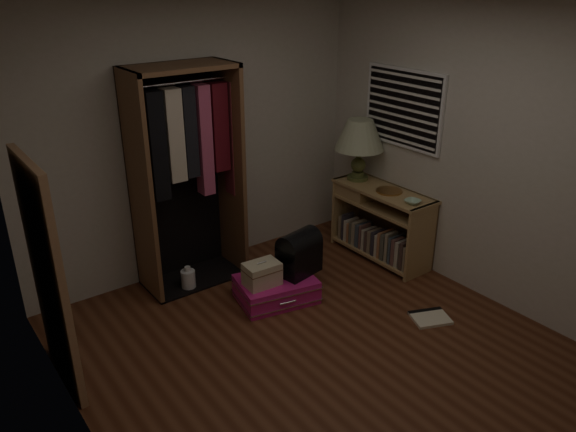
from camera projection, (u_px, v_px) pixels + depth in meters
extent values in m
plane|color=#502817|center=(330.00, 359.00, 4.36)|extent=(4.00, 4.00, 0.00)
cube|color=beige|center=(196.00, 140.00, 5.31)|extent=(3.50, 0.02, 2.60)
cube|color=beige|center=(490.00, 158.00, 4.80)|extent=(0.02, 4.00, 2.60)
cube|color=beige|center=(79.00, 281.00, 2.88)|extent=(0.02, 4.00, 2.60)
cube|color=white|center=(343.00, 1.00, 3.32)|extent=(3.50, 4.00, 0.01)
cube|color=white|center=(403.00, 108.00, 5.42)|extent=(0.03, 0.96, 0.76)
cube|color=black|center=(403.00, 108.00, 5.42)|extent=(0.03, 0.90, 0.70)
cube|color=white|center=(399.00, 140.00, 5.54)|extent=(0.01, 0.88, 0.02)
cube|color=white|center=(400.00, 132.00, 5.51)|extent=(0.01, 0.88, 0.02)
cube|color=white|center=(401.00, 124.00, 5.48)|extent=(0.01, 0.88, 0.02)
cube|color=white|center=(401.00, 116.00, 5.44)|extent=(0.01, 0.88, 0.02)
cube|color=white|center=(402.00, 108.00, 5.41)|extent=(0.01, 0.88, 0.02)
cube|color=white|center=(403.00, 100.00, 5.38)|extent=(0.01, 0.88, 0.02)
cube|color=white|center=(403.00, 92.00, 5.35)|extent=(0.01, 0.88, 0.02)
cube|color=white|center=(404.00, 84.00, 5.32)|extent=(0.01, 0.88, 0.02)
cube|color=white|center=(405.00, 76.00, 5.29)|extent=(0.01, 0.88, 0.02)
cube|color=#A68250|center=(421.00, 242.00, 5.40)|extent=(0.40, 0.03, 0.75)
cube|color=#A68250|center=(346.00, 207.00, 6.18)|extent=(0.40, 0.03, 0.75)
cube|color=#A68250|center=(379.00, 251.00, 5.91)|extent=(0.40, 1.04, 0.03)
cube|color=#A68250|center=(383.00, 206.00, 5.71)|extent=(0.40, 1.04, 0.03)
cube|color=#A68250|center=(384.00, 191.00, 5.64)|extent=(0.42, 1.12, 0.03)
cube|color=brown|center=(394.00, 219.00, 5.89)|extent=(0.02, 1.10, 0.75)
cube|color=#A68250|center=(360.00, 190.00, 5.92)|extent=(0.36, 0.38, 0.13)
cube|color=gray|center=(410.00, 258.00, 5.46)|extent=(0.18, 0.03, 0.26)
cube|color=#4C3833|center=(406.00, 255.00, 5.48)|extent=(0.15, 0.04, 0.29)
cube|color=#B7AD99|center=(403.00, 253.00, 5.54)|extent=(0.20, 0.05, 0.27)
cube|color=brown|center=(397.00, 251.00, 5.56)|extent=(0.15, 0.04, 0.28)
cube|color=#3F4C59|center=(396.00, 249.00, 5.61)|extent=(0.21, 0.03, 0.29)
cube|color=gray|center=(391.00, 247.00, 5.62)|extent=(0.15, 0.04, 0.31)
cube|color=#59594C|center=(388.00, 245.00, 5.68)|extent=(0.20, 0.05, 0.28)
cube|color=#B2724C|center=(385.00, 244.00, 5.72)|extent=(0.20, 0.03, 0.28)
cube|color=beige|center=(381.00, 244.00, 5.74)|extent=(0.17, 0.03, 0.24)
cube|color=#332D38|center=(379.00, 242.00, 5.78)|extent=(0.20, 0.04, 0.26)
cube|color=gray|center=(375.00, 241.00, 5.82)|extent=(0.19, 0.04, 0.25)
cube|color=#4C3833|center=(372.00, 240.00, 5.85)|extent=(0.18, 0.03, 0.23)
cube|color=#B7AD99|center=(369.00, 238.00, 5.89)|extent=(0.20, 0.04, 0.23)
cube|color=brown|center=(365.00, 236.00, 5.90)|extent=(0.15, 0.03, 0.27)
cube|color=#3F4C59|center=(363.00, 234.00, 5.96)|extent=(0.21, 0.05, 0.25)
cube|color=gray|center=(359.00, 232.00, 5.99)|extent=(0.18, 0.05, 0.26)
cube|color=#59594C|center=(355.00, 232.00, 6.03)|extent=(0.17, 0.03, 0.24)
cube|color=#B2724C|center=(353.00, 231.00, 6.06)|extent=(0.18, 0.03, 0.22)
cube|color=beige|center=(351.00, 229.00, 6.09)|extent=(0.19, 0.04, 0.24)
cube|color=#332D38|center=(347.00, 226.00, 6.10)|extent=(0.15, 0.03, 0.30)
cube|color=gray|center=(347.00, 225.00, 6.15)|extent=(0.21, 0.04, 0.26)
cube|color=brown|center=(140.00, 191.00, 4.84)|extent=(0.04, 0.50, 2.05)
cube|color=brown|center=(231.00, 170.00, 5.34)|extent=(0.04, 0.50, 2.05)
cube|color=brown|center=(179.00, 67.00, 4.69)|extent=(0.95, 0.50, 0.04)
cube|color=black|center=(176.00, 173.00, 5.27)|extent=(0.95, 0.02, 2.05)
cube|color=black|center=(195.00, 277.00, 5.50)|extent=(0.95, 0.50, 0.02)
cylinder|color=silver|center=(180.00, 83.00, 4.74)|extent=(0.87, 0.02, 0.02)
cube|color=black|center=(156.00, 146.00, 4.78)|extent=(0.15, 0.15, 0.95)
cube|color=beige|center=(173.00, 136.00, 4.84)|extent=(0.15, 0.15, 0.82)
cube|color=black|center=(189.00, 133.00, 4.92)|extent=(0.12, 0.10, 0.81)
cube|color=#BF4C72|center=(204.00, 141.00, 5.04)|extent=(0.12, 0.14, 1.00)
cube|color=#590F19|center=(218.00, 127.00, 5.08)|extent=(0.15, 0.14, 0.80)
cube|color=maroon|center=(233.00, 139.00, 5.22)|extent=(0.11, 0.16, 1.07)
cube|color=#9F704D|center=(48.00, 277.00, 3.82)|extent=(0.05, 0.80, 1.70)
cube|color=white|center=(52.00, 276.00, 3.84)|extent=(0.01, 0.68, 1.58)
cube|color=#CC1875|center=(276.00, 289.00, 5.11)|extent=(0.77, 0.62, 0.21)
cube|color=silver|center=(276.00, 294.00, 5.13)|extent=(0.79, 0.64, 0.01)
cube|color=silver|center=(276.00, 283.00, 5.09)|extent=(0.79, 0.64, 0.01)
cylinder|color=silver|center=(288.00, 303.00, 4.90)|extent=(0.16, 0.05, 0.02)
cube|color=beige|center=(262.00, 274.00, 4.93)|extent=(0.32, 0.23, 0.21)
cube|color=brown|center=(262.00, 270.00, 4.92)|extent=(0.32, 0.23, 0.01)
cylinder|color=silver|center=(262.00, 262.00, 4.89)|extent=(0.09, 0.02, 0.01)
cube|color=black|center=(299.00, 258.00, 5.11)|extent=(0.42, 0.32, 0.29)
cylinder|color=black|center=(299.00, 244.00, 5.06)|extent=(0.42, 0.32, 0.25)
cylinder|color=#495228|center=(358.00, 177.00, 5.91)|extent=(0.29, 0.29, 0.04)
cylinder|color=#495228|center=(358.00, 174.00, 5.90)|extent=(0.17, 0.17, 0.05)
sphere|color=#495228|center=(358.00, 165.00, 5.86)|extent=(0.21, 0.21, 0.16)
cylinder|color=#495228|center=(359.00, 153.00, 5.81)|extent=(0.07, 0.07, 0.09)
cone|color=beige|center=(360.00, 134.00, 5.73)|extent=(0.68, 0.68, 0.31)
cone|color=white|center=(360.00, 134.00, 5.73)|extent=(0.60, 0.60, 0.29)
cylinder|color=#AD7B42|center=(389.00, 191.00, 5.58)|extent=(0.32, 0.32, 0.02)
imported|color=#ABCDAF|center=(413.00, 202.00, 5.29)|extent=(0.17, 0.17, 0.04)
cylinder|color=white|center=(188.00, 280.00, 5.29)|extent=(0.18, 0.18, 0.19)
cylinder|color=white|center=(188.00, 269.00, 5.24)|extent=(0.07, 0.07, 0.04)
cube|color=#F0E7CA|center=(430.00, 318.00, 4.85)|extent=(0.39, 0.35, 0.03)
cube|color=black|center=(425.00, 311.00, 4.94)|extent=(0.30, 0.16, 0.03)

